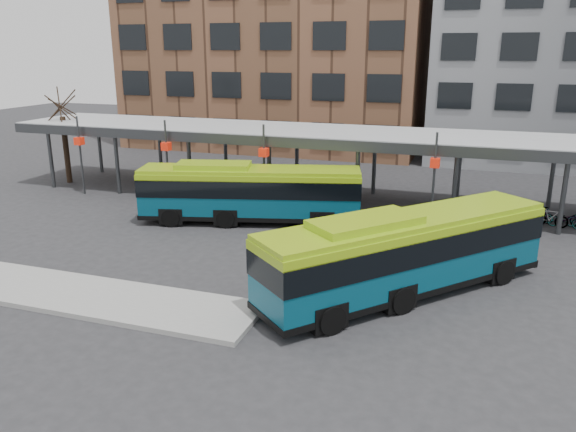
% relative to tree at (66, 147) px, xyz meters
% --- Properties ---
extents(ground, '(120.00, 120.00, 0.00)m').
position_rel_tree_xyz_m(ground, '(18.00, -12.00, -2.43)').
color(ground, '#28282B').
rests_on(ground, ground).
extents(boarding_island, '(14.00, 3.00, 0.18)m').
position_rel_tree_xyz_m(boarding_island, '(12.50, -15.00, -2.34)').
color(boarding_island, gray).
rests_on(boarding_island, ground).
extents(canopy, '(40.00, 6.53, 4.80)m').
position_rel_tree_xyz_m(canopy, '(17.94, 0.87, 1.47)').
color(canopy, '#999B9E').
rests_on(canopy, ground).
extents(tree, '(1.64, 1.64, 5.60)m').
position_rel_tree_xyz_m(tree, '(0.00, 0.00, 0.00)').
color(tree, black).
rests_on(tree, ground).
extents(building_brick, '(26.00, 14.00, 22.00)m').
position_rel_tree_xyz_m(building_brick, '(8.00, 20.00, 8.57)').
color(building_brick, brown).
rests_on(building_brick, ground).
extents(bus_front, '(9.53, 10.36, 3.21)m').
position_rel_tree_xyz_m(bus_front, '(23.80, -10.94, -0.76)').
color(bus_front, '#08445A').
rests_on(bus_front, ground).
extents(bus_rear, '(11.48, 5.21, 3.10)m').
position_rel_tree_xyz_m(bus_rear, '(14.99, -4.41, -0.82)').
color(bus_rear, '#08445A').
rests_on(bus_rear, ground).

